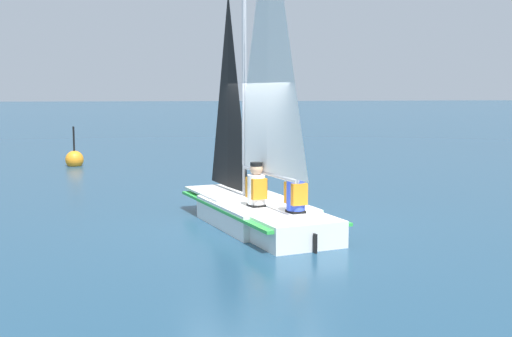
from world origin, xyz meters
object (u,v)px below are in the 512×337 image
(sailor_crew, at_px, (296,199))
(sailor_helm, at_px, (256,194))
(sailboat_main, at_px, (256,178))
(buoy_marker, at_px, (74,159))

(sailor_crew, bearing_deg, sailor_helm, 24.46)
(sailboat_main, xyz_separation_m, sailor_crew, (1.03, 0.48, -0.21))
(sailboat_main, height_order, buoy_marker, sailboat_main)
(sailor_helm, relative_size, sailor_crew, 1.00)
(sailboat_main, distance_m, sailor_helm, 0.43)
(sailor_helm, bearing_deg, buoy_marker, 7.53)
(sailboat_main, relative_size, sailor_crew, 4.84)
(buoy_marker, bearing_deg, sailor_helm, 22.66)
(sailor_helm, distance_m, buoy_marker, 10.97)
(sailor_helm, xyz_separation_m, buoy_marker, (-10.12, -4.22, -0.42))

